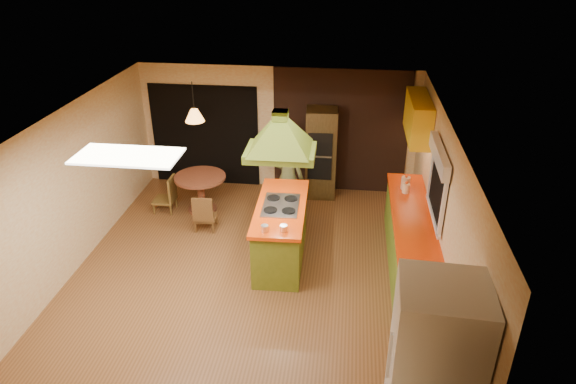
# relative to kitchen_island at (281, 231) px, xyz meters

# --- Properties ---
(ground) EXTENTS (6.50, 6.50, 0.00)m
(ground) POSITION_rel_kitchen_island_xyz_m (-0.42, -0.62, -0.48)
(ground) COLOR brown
(ground) RESTS_ON ground
(room_walls) EXTENTS (5.50, 6.50, 6.50)m
(room_walls) POSITION_rel_kitchen_island_xyz_m (-0.42, -0.62, 0.77)
(room_walls) COLOR beige
(room_walls) RESTS_ON ground
(ceiling_plane) EXTENTS (6.50, 6.50, 0.00)m
(ceiling_plane) POSITION_rel_kitchen_island_xyz_m (-0.42, -0.62, 2.02)
(ceiling_plane) COLOR silver
(ceiling_plane) RESTS_ON room_walls
(brick_panel) EXTENTS (2.64, 0.03, 2.50)m
(brick_panel) POSITION_rel_kitchen_island_xyz_m (0.83, 2.61, 0.77)
(brick_panel) COLOR #381E14
(brick_panel) RESTS_ON ground
(nook_opening) EXTENTS (2.20, 0.03, 2.10)m
(nook_opening) POSITION_rel_kitchen_island_xyz_m (-1.92, 2.61, 0.57)
(nook_opening) COLOR black
(nook_opening) RESTS_ON ground
(right_counter) EXTENTS (0.62, 3.05, 0.92)m
(right_counter) POSITION_rel_kitchen_island_xyz_m (2.03, -0.02, -0.02)
(right_counter) COLOR olive
(right_counter) RESTS_ON ground
(upper_cabinets) EXTENTS (0.34, 1.40, 0.70)m
(upper_cabinets) POSITION_rel_kitchen_island_xyz_m (2.15, 1.58, 1.47)
(upper_cabinets) COLOR yellow
(upper_cabinets) RESTS_ON room_walls
(window_right) EXTENTS (0.12, 1.35, 1.06)m
(window_right) POSITION_rel_kitchen_island_xyz_m (2.28, -0.22, 1.29)
(window_right) COLOR black
(window_right) RESTS_ON room_walls
(fluor_panel) EXTENTS (1.20, 0.60, 0.03)m
(fluor_panel) POSITION_rel_kitchen_island_xyz_m (-1.52, -1.82, 2.00)
(fluor_panel) COLOR white
(fluor_panel) RESTS_ON ceiling_plane
(kitchen_island) EXTENTS (0.83, 1.94, 0.97)m
(kitchen_island) POSITION_rel_kitchen_island_xyz_m (0.00, 0.00, 0.00)
(kitchen_island) COLOR olive
(kitchen_island) RESTS_ON ground
(range_hood) EXTENTS (1.04, 0.76, 0.79)m
(range_hood) POSITION_rel_kitchen_island_xyz_m (0.00, -0.00, 1.77)
(range_hood) COLOR #5D711C
(range_hood) RESTS_ON ceiling_plane
(man) EXTENTS (0.66, 0.50, 1.62)m
(man) POSITION_rel_kitchen_island_xyz_m (-0.05, 1.31, 0.32)
(man) COLOR brown
(man) RESTS_ON ground
(refrigerator) EXTENTS (0.86, 0.82, 2.00)m
(refrigerator) POSITION_rel_kitchen_island_xyz_m (1.92, -3.21, 0.52)
(refrigerator) COLOR white
(refrigerator) RESTS_ON ground
(wall_oven) EXTENTS (0.63, 0.63, 1.79)m
(wall_oven) POSITION_rel_kitchen_island_xyz_m (0.47, 2.33, 0.41)
(wall_oven) COLOR #4B3618
(wall_oven) RESTS_ON ground
(dining_table) EXTENTS (0.96, 0.96, 0.72)m
(dining_table) POSITION_rel_kitchen_island_xyz_m (-1.71, 1.38, 0.02)
(dining_table) COLOR brown
(dining_table) RESTS_ON ground
(chair_left) EXTENTS (0.39, 0.39, 0.71)m
(chair_left) POSITION_rel_kitchen_island_xyz_m (-2.41, 1.28, -0.13)
(chair_left) COLOR brown
(chair_left) RESTS_ON ground
(chair_near) EXTENTS (0.40, 0.40, 0.69)m
(chair_near) POSITION_rel_kitchen_island_xyz_m (-1.46, 0.73, -0.14)
(chair_near) COLOR brown
(chair_near) RESTS_ON ground
(pendant_lamp) EXTENTS (0.45, 0.45, 0.22)m
(pendant_lamp) POSITION_rel_kitchen_island_xyz_m (-1.71, 1.38, 1.42)
(pendant_lamp) COLOR #FF9E3F
(pendant_lamp) RESTS_ON ceiling_plane
(canister_large) EXTENTS (0.15, 0.15, 0.22)m
(canister_large) POSITION_rel_kitchen_island_xyz_m (1.98, 0.90, 0.54)
(canister_large) COLOR beige
(canister_large) RESTS_ON right_counter
(canister_medium) EXTENTS (0.17, 0.17, 0.18)m
(canister_medium) POSITION_rel_kitchen_island_xyz_m (1.98, 0.98, 0.53)
(canister_medium) COLOR beige
(canister_medium) RESTS_ON right_counter
(canister_small) EXTENTS (0.16, 0.16, 0.16)m
(canister_small) POSITION_rel_kitchen_island_xyz_m (1.98, 0.77, 0.52)
(canister_small) COLOR #FFF1CD
(canister_small) RESTS_ON right_counter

